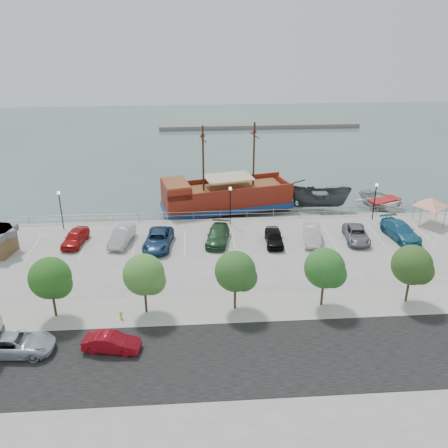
{
  "coord_description": "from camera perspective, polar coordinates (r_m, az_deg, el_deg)",
  "views": [
    {
      "loc": [
        -4.28,
        -43.35,
        22.5
      ],
      "look_at": [
        -1.0,
        2.0,
        2.0
      ],
      "focal_mm": 40.0,
      "sensor_mm": 36.0,
      "label": 1
    }
  ],
  "objects": [
    {
      "name": "pirate_ship",
      "position": [
        60.06,
        1.5,
        3.16
      ],
      "size": [
        18.09,
        8.33,
        11.21
      ],
      "rotation": [
        0.0,
        0.0,
        0.21
      ],
      "color": "maroon",
      "rests_on": "ground"
    },
    {
      "name": "lamp_post_mid",
      "position": [
        53.72,
        0.72,
        2.91
      ],
      "size": [
        0.36,
        0.36,
        4.28
      ],
      "color": "black",
      "rests_on": "land_slab"
    },
    {
      "name": "parked_car_e",
      "position": [
        50.29,
        5.75,
        -1.52
      ],
      "size": [
        1.95,
        4.33,
        1.44
      ],
      "primitive_type": "imported",
      "rotation": [
        0.0,
        0.0,
        -0.06
      ],
      "color": "black",
      "rests_on": "land_slab"
    },
    {
      "name": "street",
      "position": [
        35.66,
        3.82,
        -14.89
      ],
      "size": [
        100.0,
        8.0,
        0.04
      ],
      "primitive_type": "cube",
      "color": "black",
      "rests_on": "land_slab"
    },
    {
      "name": "parked_car_f",
      "position": [
        51.3,
        10.02,
        -1.2
      ],
      "size": [
        2.36,
        4.8,
        1.52
      ],
      "primitive_type": "imported",
      "rotation": [
        0.0,
        0.0,
        -0.17
      ],
      "color": "silver",
      "rests_on": "land_slab"
    },
    {
      "name": "parked_car_h",
      "position": [
        54.33,
        19.53,
        -0.75
      ],
      "size": [
        3.14,
        5.84,
        1.61
      ],
      "primitive_type": "imported",
      "rotation": [
        0.0,
        0.0,
        0.17
      ],
      "color": "#23668B",
      "rests_on": "land_slab"
    },
    {
      "name": "tree_e",
      "position": [
        39.81,
        11.64,
        -5.12
      ],
      "size": [
        3.3,
        3.2,
        5.0
      ],
      "color": "#473321",
      "rests_on": "sidewalk"
    },
    {
      "name": "parked_car_b",
      "position": [
        51.21,
        -11.61,
        -1.36
      ],
      "size": [
        2.5,
        4.92,
        1.55
      ],
      "primitive_type": "imported",
      "rotation": [
        0.0,
        0.0,
        -0.19
      ],
      "color": "#B1B4B7",
      "rests_on": "land_slab"
    },
    {
      "name": "dock_mid",
      "position": [
        58.72,
        7.97,
        0.63
      ],
      "size": [
        6.86,
        3.59,
        0.38
      ],
      "primitive_type": "cube",
      "rotation": [
        0.0,
        0.0,
        0.27
      ],
      "color": "gray",
      "rests_on": "ground"
    },
    {
      "name": "parked_car_c",
      "position": [
        49.89,
        -7.52,
        -1.79
      ],
      "size": [
        3.16,
        5.73,
        1.52
      ],
      "primitive_type": "imported",
      "rotation": [
        0.0,
        0.0,
        -0.12
      ],
      "color": "navy",
      "rests_on": "land_slab"
    },
    {
      "name": "parked_car_g",
      "position": [
        52.55,
        14.9,
        -1.15
      ],
      "size": [
        2.74,
        5.02,
        1.33
      ],
      "primitive_type": "imported",
      "rotation": [
        0.0,
        0.0,
        -0.11
      ],
      "color": "slate",
      "rests_on": "land_slab"
    },
    {
      "name": "tree_b",
      "position": [
        39.84,
        -19.07,
        -6.02
      ],
      "size": [
        3.3,
        3.2,
        5.0
      ],
      "color": "#473321",
      "rests_on": "sidewalk"
    },
    {
      "name": "dock_west",
      "position": [
        58.19,
        -12.7,
        0.02
      ],
      "size": [
        6.71,
        3.49,
        0.37
      ],
      "primitive_type": "cube",
      "rotation": [
        0.0,
        0.0,
        -0.27
      ],
      "color": "slate",
      "rests_on": "ground"
    },
    {
      "name": "seawall_railing",
      "position": [
        55.83,
        0.59,
        1.09
      ],
      "size": [
        50.0,
        0.06,
        1.0
      ],
      "color": "gray",
      "rests_on": "land_slab"
    },
    {
      "name": "canopy_tent",
      "position": [
        58.25,
        22.66,
        2.74
      ],
      "size": [
        4.7,
        4.7,
        3.42
      ],
      "rotation": [
        0.0,
        0.0,
        -0.16
      ],
      "color": "slate",
      "rests_on": "land_slab"
    },
    {
      "name": "land_slab",
      "position": [
        32.42,
        5.05,
        -21.28
      ],
      "size": [
        100.0,
        58.0,
        1.2
      ],
      "primitive_type": "cube",
      "color": "gray",
      "rests_on": "ground"
    },
    {
      "name": "lamp_post_left",
      "position": [
        55.28,
        -18.23,
        2.28
      ],
      "size": [
        0.36,
        0.36,
        4.28
      ],
      "color": "black",
      "rests_on": "land_slab"
    },
    {
      "name": "patrol_boat",
      "position": [
        61.46,
        10.88,
        2.76
      ],
      "size": [
        7.74,
        4.29,
        2.83
      ],
      "primitive_type": "imported",
      "rotation": [
        0.0,
        0.0,
        1.35
      ],
      "color": "#393E42",
      "rests_on": "ground"
    },
    {
      "name": "far_shore",
      "position": [
        102.03,
        4.09,
        11.12
      ],
      "size": [
        40.0,
        3.0,
        0.8
      ],
      "primitive_type": "cube",
      "color": "slate",
      "rests_on": "ground"
    },
    {
      "name": "ground",
      "position": [
        49.49,
        1.33,
        -4.08
      ],
      "size": [
        160.0,
        160.0,
        0.0
      ],
      "primitive_type": "plane",
      "color": "#455656"
    },
    {
      "name": "street_van",
      "position": [
        38.33,
        -22.71,
        -12.52
      ],
      "size": [
        5.43,
        2.72,
        1.48
      ],
      "primitive_type": "imported",
      "rotation": [
        0.0,
        0.0,
        1.52
      ],
      "color": "#ABB2BF",
      "rests_on": "street"
    },
    {
      "name": "parked_car_d",
      "position": [
        50.42,
        -0.72,
        -1.3
      ],
      "size": [
        3.0,
        5.39,
        1.48
      ],
      "primitive_type": "imported",
      "rotation": [
        0.0,
        0.0,
        -0.19
      ],
      "color": "#244A2B",
      "rests_on": "land_slab"
    },
    {
      "name": "fire_hydrant",
      "position": [
        39.75,
        -11.7,
        -10.14
      ],
      "size": [
        0.24,
        0.24,
        0.68
      ],
      "rotation": [
        0.0,
        0.0,
        0.12
      ],
      "color": "yellow",
      "rests_on": "sidewalk"
    },
    {
      "name": "speedboat",
      "position": [
        64.27,
        17.81,
        2.32
      ],
      "size": [
        7.52,
        8.58,
        1.48
      ],
      "primitive_type": "imported",
      "rotation": [
        0.0,
        0.0,
        0.41
      ],
      "color": "silver",
      "rests_on": "ground"
    },
    {
      "name": "sidewalk",
      "position": [
        40.44,
        2.68,
        -9.53
      ],
      "size": [
        100.0,
        4.0,
        0.05
      ],
      "primitive_type": "cube",
      "color": "#9C9B94",
      "rests_on": "land_slab"
    },
    {
      "name": "tree_d",
      "position": [
        38.57,
        1.52,
        -5.6
      ],
      "size": [
        3.3,
        3.2,
        5.0
      ],
      "color": "#473321",
      "rests_on": "sidewalk"
    },
    {
      "name": "parked_car_a",
      "position": [
        52.16,
        -16.65,
        -1.47
      ],
      "size": [
        2.53,
        4.63,
        1.49
      ],
      "primitive_type": "imported",
      "rotation": [
        0.0,
        0.0,
        -0.18
      ],
      "color": "#AB1314",
      "rests_on": "land_slab"
    },
    {
      "name": "tree_c",
      "position": [
        38.58,
        -8.94,
        -5.91
      ],
      "size": [
        3.3,
        3.2,
        5.0
      ],
      "color": "#473321",
      "rests_on": "sidewalk"
    },
    {
      "name": "tree_f",
      "position": [
        42.18,
        20.87,
        -4.55
      ],
      "size": [
        3.3,
        3.2,
        5.0
      ],
      "color": "#473321",
      "rests_on": "sidewalk"
    },
    {
      "name": "dock_east",
      "position": [
        61.21,
        16.29,
        0.85
      ],
      "size": [
        6.39,
        2.36,
        0.36
      ],
      "primitive_type": "cube",
      "rotation": [
        0.0,
        0.0,
        -0.09
      ],
      "color": "gray",
      "rests_on": "ground"
    },
    {
      "name": "street_sedan",
      "position": [
        36.59,
        -12.73,
        -13.08
      ],
      "size": [
        4.19,
        2.08,
        1.32
      ],
      "primitive_type": "imported",
      "rotation": [
        0.0,
        0.0,
        1.39
      ],
      "color": "maroon",
      "rests_on": "street"
    },
    {
      "name": "lamp_post_right",
      "position": [
        57.26,
        16.91,
        3.21
      ],
      "size": [
        0.36,
        0.36,
        4.28
      ],
      "color": "black",
      "rests_on": "land_slab"
    }
  ]
}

